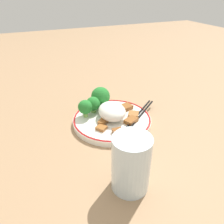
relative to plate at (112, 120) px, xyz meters
The scene contains 14 objects.
ground_plane 0.01m from the plate, ahead, with size 3.00×3.00×0.00m, color #9E7A56.
plate is the anchor object (origin of this frame).
rice_mound 0.03m from the plate, 161.78° to the right, with size 0.09×0.07×0.04m.
broccoli_back_left 0.08m from the plate, ahead, with size 0.06×0.06×0.06m.
broccoli_back_center 0.07m from the plate, 35.06° to the left, with size 0.04×0.04×0.05m.
broccoli_back_right 0.08m from the plate, 60.59° to the left, with size 0.04×0.04×0.05m.
meat_near_front 0.06m from the plate, 101.42° to the right, with size 0.04×0.04×0.01m.
meat_near_left 0.07m from the plate, 61.21° to the right, with size 0.04×0.04×0.01m.
meat_near_right 0.06m from the plate, 134.77° to the right, with size 0.04×0.04×0.01m.
meat_near_back 0.06m from the plate, 130.33° to the left, with size 0.03×0.03×0.01m.
meat_on_rice_edge 0.08m from the plate, 168.43° to the left, with size 0.03×0.03×0.01m.
meat_mid_left 0.04m from the plate, 114.75° to the left, with size 0.04×0.04×0.01m.
chopsticks 0.07m from the plate, 116.95° to the right, with size 0.15×0.19×0.01m.
drinking_glass 0.23m from the plate, 165.94° to the left, with size 0.07×0.07×0.12m.
Camera 1 is at (-0.48, 0.20, 0.34)m, focal length 35.00 mm.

